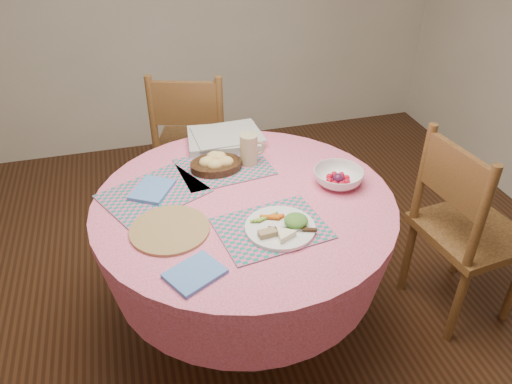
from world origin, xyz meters
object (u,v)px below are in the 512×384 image
(bread_bowl, at_px, (216,163))
(dinner_plate, at_px, (282,226))
(wicker_trivet, at_px, (170,230))
(chair_right, at_px, (464,227))
(dining_table, at_px, (245,237))
(latte_mug, at_px, (249,149))
(chair_back, at_px, (193,143))
(fruit_bowl, at_px, (338,177))

(bread_bowl, bearing_deg, dinner_plate, -73.39)
(wicker_trivet, bearing_deg, chair_right, -0.62)
(dining_table, height_order, chair_right, chair_right)
(bread_bowl, xyz_separation_m, latte_mug, (0.15, 0.01, 0.04))
(chair_right, bearing_deg, dinner_plate, 89.53)
(latte_mug, bearing_deg, chair_back, 102.27)
(chair_right, height_order, wicker_trivet, chair_right)
(latte_mug, distance_m, fruit_bowl, 0.42)
(dining_table, relative_size, wicker_trivet, 4.13)
(dinner_plate, bearing_deg, chair_right, 6.18)
(wicker_trivet, bearing_deg, fruit_bowl, 10.25)
(chair_right, bearing_deg, latte_mug, 59.18)
(dining_table, bearing_deg, bread_bowl, 103.19)
(dining_table, bearing_deg, dinner_plate, -69.74)
(bread_bowl, height_order, fruit_bowl, bread_bowl)
(latte_mug, bearing_deg, wicker_trivet, -136.30)
(chair_back, height_order, latte_mug, chair_back)
(bread_bowl, bearing_deg, chair_back, 90.14)
(chair_back, xyz_separation_m, dinner_plate, (0.15, -1.23, 0.26))
(chair_back, height_order, wicker_trivet, chair_back)
(wicker_trivet, xyz_separation_m, fruit_bowl, (0.73, 0.13, 0.03))
(chair_back, xyz_separation_m, wicker_trivet, (-0.26, -1.11, 0.25))
(chair_back, height_order, dinner_plate, chair_back)
(dining_table, distance_m, latte_mug, 0.39)
(dining_table, height_order, chair_back, chair_back)
(dining_table, distance_m, chair_back, 0.99)
(dining_table, height_order, dinner_plate, dinner_plate)
(chair_back, relative_size, bread_bowl, 4.23)
(wicker_trivet, xyz_separation_m, latte_mug, (0.41, 0.39, 0.07))
(dining_table, relative_size, latte_mug, 8.71)
(bread_bowl, distance_m, latte_mug, 0.16)
(fruit_bowl, bearing_deg, wicker_trivet, -169.75)
(dining_table, xyz_separation_m, dinner_plate, (0.09, -0.24, 0.22))
(fruit_bowl, bearing_deg, dining_table, -178.59)
(chair_back, relative_size, latte_mug, 6.83)
(dinner_plate, xyz_separation_m, fruit_bowl, (0.33, 0.25, 0.01))
(wicker_trivet, distance_m, dinner_plate, 0.42)
(dinner_plate, xyz_separation_m, latte_mug, (0.01, 0.51, 0.06))
(chair_back, bearing_deg, fruit_bowl, 133.99)
(chair_back, height_order, bread_bowl, chair_back)
(wicker_trivet, distance_m, fruit_bowl, 0.75)
(dinner_plate, bearing_deg, bread_bowl, 106.61)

